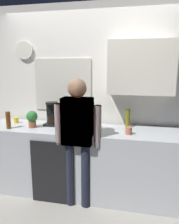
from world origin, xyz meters
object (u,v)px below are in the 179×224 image
Objects in this scene: potted_plant at (32,118)px; coffee_maker at (53,115)px; person_guest at (78,133)px; bottle_clear_soda at (84,119)px; cup_yellow_cup at (16,120)px; person_at_sink at (78,133)px; bottle_amber_beer at (8,120)px; dish_soap at (94,123)px; cup_terracotta_mug at (129,131)px; bottle_olive_oil at (128,118)px; mixing_bowl at (69,130)px.

coffee_maker is at bearing 41.75° from potted_plant.
bottle_clear_soda is at bearing -78.58° from person_guest.
cup_yellow_cup is (-0.57, -0.02, -0.10)m from coffee_maker.
person_at_sink is at bearing -20.93° from cup_yellow_cup.
cup_yellow_cup is at bearing 101.79° from bottle_amber_beer.
bottle_clear_soda is at bearing 10.53° from bottle_amber_beer.
coffee_maker is at bearing 174.99° from dish_soap.
person_guest is at bearing -109.90° from dish_soap.
cup_yellow_cup is 1.12m from person_at_sink.
dish_soap is at bearing 158.64° from cup_terracotta_mug.
bottle_clear_soda is 1.22× the size of potted_plant.
person_at_sink is (1.05, -0.40, -0.01)m from cup_yellow_cup.
person_guest is (0.99, -0.11, -0.09)m from bottle_amber_beer.
potted_plant is 0.85m from dish_soap.
person_at_sink is 0.00m from person_guest.
person_at_sink reaches higher than coffee_maker.
coffee_maker is 0.21× the size of person_at_sink.
bottle_clear_soda is at bearing 169.51° from cup_terracotta_mug.
dish_soap is (0.83, 0.14, -0.05)m from potted_plant.
dish_soap is at bearing -1.50° from cup_yellow_cup.
cup_terracotta_mug is (0.59, -0.11, -0.09)m from bottle_clear_soda.
coffee_maker is at bearing -28.36° from person_guest.
coffee_maker reaches higher than cup_yellow_cup.
person_guest is (-0.13, -0.37, -0.05)m from dish_soap.
bottle_clear_soda reaches higher than cup_yellow_cup.
person_at_sink reaches higher than cup_yellow_cup.
cup_terracotta_mug is 0.06× the size of person_guest.
bottle_clear_soda is 0.32m from person_at_sink.
bottle_amber_beer is 2.50× the size of cup_terracotta_mug.
bottle_clear_soda is 1.01m from bottle_amber_beer.
cup_terracotta_mug is at bearing -12.31° from coffee_maker.
bottle_amber_beer is 0.14× the size of person_at_sink.
potted_plant is 0.74m from person_guest.
bottle_olive_oil reaches higher than cup_terracotta_mug.
potted_plant is (-1.26, -0.28, 0.01)m from bottle_olive_oil.
cup_yellow_cup is 0.37× the size of potted_plant.
cup_yellow_cup is 1.18m from dish_soap.
bottle_olive_oil is 1.30m from potted_plant.
bottle_clear_soda reaches higher than mixing_bowl.
mixing_bowl is (0.91, -0.31, -0.00)m from cup_yellow_cup.
cup_terracotta_mug is 0.50m from dish_soap.
bottle_olive_oil is at bearing 3.88° from cup_yellow_cup.
person_guest is at bearing -35.10° from mixing_bowl.
bottle_olive_oil is 0.77m from person_at_sink.
cup_yellow_cup is (-1.05, 0.10, -0.10)m from bottle_clear_soda.
person_guest is at bearing -20.93° from cup_yellow_cup.
potted_plant is at bearing -170.22° from dish_soap.
cup_terracotta_mug is at bearing -84.62° from bottle_olive_oil.
potted_plant reaches higher than cup_terracotta_mug.
coffee_maker is 1.43× the size of potted_plant.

